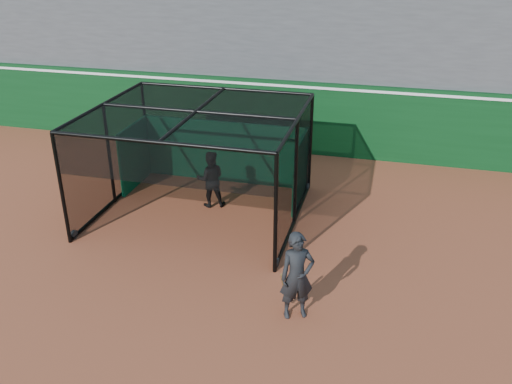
# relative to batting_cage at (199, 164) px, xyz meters

# --- Properties ---
(ground) EXTENTS (120.00, 120.00, 0.00)m
(ground) POSITION_rel_batting_cage_xyz_m (1.05, -3.25, -1.43)
(ground) COLOR brown
(ground) RESTS_ON ground
(outfield_wall) EXTENTS (50.00, 0.50, 2.50)m
(outfield_wall) POSITION_rel_batting_cage_xyz_m (1.05, 5.25, -0.14)
(outfield_wall) COLOR #0A3715
(outfield_wall) RESTS_ON ground
(grandstand) EXTENTS (50.00, 7.85, 8.95)m
(grandstand) POSITION_rel_batting_cage_xyz_m (1.05, 9.03, 3.05)
(grandstand) COLOR #4C4C4F
(grandstand) RESTS_ON ground
(batting_cage) EXTENTS (5.28, 4.74, 2.86)m
(batting_cage) POSITION_rel_batting_cage_xyz_m (0.00, 0.00, 0.00)
(batting_cage) COLOR black
(batting_cage) RESTS_ON ground
(batter) EXTENTS (0.94, 0.84, 1.61)m
(batter) POSITION_rel_batting_cage_xyz_m (0.14, 0.46, -0.62)
(batter) COLOR black
(batter) RESTS_ON ground
(on_deck_player) EXTENTS (0.80, 0.69, 1.85)m
(on_deck_player) POSITION_rel_batting_cage_xyz_m (3.34, -3.75, -0.50)
(on_deck_player) COLOR black
(on_deck_player) RESTS_ON ground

